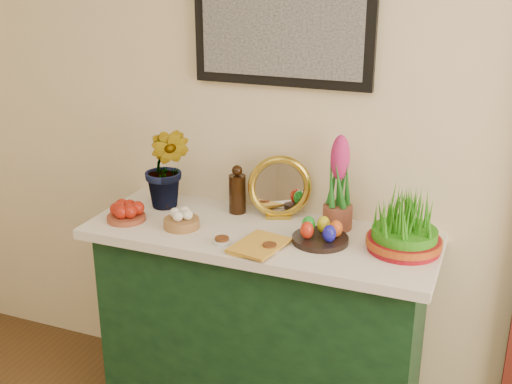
% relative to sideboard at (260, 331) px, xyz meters
% --- Properties ---
extents(sideboard, '(1.30, 0.45, 0.85)m').
position_rel_sideboard_xyz_m(sideboard, '(0.00, 0.00, 0.00)').
color(sideboard, '#163E1E').
rests_on(sideboard, ground).
extents(tablecloth, '(1.40, 0.55, 0.04)m').
position_rel_sideboard_xyz_m(tablecloth, '(0.00, 0.00, 0.45)').
color(tablecloth, silver).
rests_on(tablecloth, sideboard).
extents(hyacinth_green, '(0.26, 0.22, 0.48)m').
position_rel_sideboard_xyz_m(hyacinth_green, '(-0.46, 0.09, 0.71)').
color(hyacinth_green, '#1F6D20').
rests_on(hyacinth_green, tablecloth).
extents(apple_bowl, '(0.18, 0.18, 0.08)m').
position_rel_sideboard_xyz_m(apple_bowl, '(-0.55, -0.11, 0.50)').
color(apple_bowl, brown).
rests_on(apple_bowl, tablecloth).
extents(garlic_basket, '(0.15, 0.15, 0.08)m').
position_rel_sideboard_xyz_m(garlic_basket, '(-0.31, -0.09, 0.50)').
color(garlic_basket, '#A96F44').
rests_on(garlic_basket, tablecloth).
extents(vinegar_cruet, '(0.07, 0.07, 0.21)m').
position_rel_sideboard_xyz_m(vinegar_cruet, '(-0.16, 0.14, 0.56)').
color(vinegar_cruet, black).
rests_on(vinegar_cruet, tablecloth).
extents(mirror, '(0.27, 0.16, 0.27)m').
position_rel_sideboard_xyz_m(mirror, '(0.02, 0.16, 0.59)').
color(mirror, gold).
rests_on(mirror, tablecloth).
extents(book, '(0.19, 0.24, 0.03)m').
position_rel_sideboard_xyz_m(book, '(-0.02, -0.15, 0.48)').
color(book, gold).
rests_on(book, tablecloth).
extents(spice_dish_left, '(0.07, 0.07, 0.03)m').
position_rel_sideboard_xyz_m(spice_dish_left, '(-0.09, -0.17, 0.48)').
color(spice_dish_left, silver).
rests_on(spice_dish_left, tablecloth).
extents(spice_dish_right, '(0.07, 0.07, 0.03)m').
position_rel_sideboard_xyz_m(spice_dish_right, '(0.10, -0.16, 0.48)').
color(spice_dish_right, silver).
rests_on(spice_dish_right, tablecloth).
extents(egg_plate, '(0.26, 0.26, 0.09)m').
position_rel_sideboard_xyz_m(egg_plate, '(0.25, -0.02, 0.50)').
color(egg_plate, black).
rests_on(egg_plate, tablecloth).
extents(hyacinth_pink, '(0.12, 0.12, 0.39)m').
position_rel_sideboard_xyz_m(hyacinth_pink, '(0.28, 0.14, 0.64)').
color(hyacinth_pink, brown).
rests_on(hyacinth_pink, tablecloth).
extents(wheatgrass_sabzeh, '(0.28, 0.28, 0.23)m').
position_rel_sideboard_xyz_m(wheatgrass_sabzeh, '(0.56, 0.03, 0.56)').
color(wheatgrass_sabzeh, maroon).
rests_on(wheatgrass_sabzeh, tablecloth).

